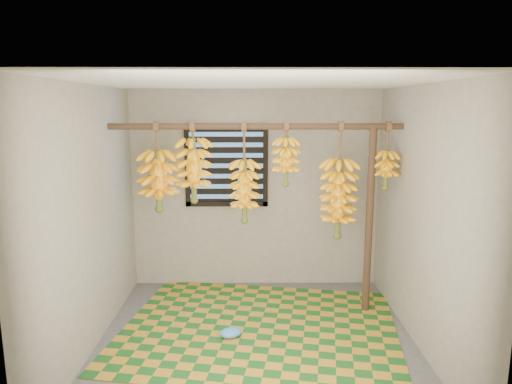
{
  "coord_description": "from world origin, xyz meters",
  "views": [
    {
      "loc": [
        -0.03,
        -3.97,
        2.19
      ],
      "look_at": [
        0.0,
        0.55,
        1.35
      ],
      "focal_mm": 32.0,
      "sensor_mm": 36.0,
      "label": 1
    }
  ],
  "objects_px": {
    "banana_bunch_b": "(194,170)",
    "banana_bunch_c": "(244,191)",
    "banana_bunch_d": "(286,161)",
    "plastic_bag": "(231,333)",
    "banana_bunch_f": "(386,170)",
    "woven_mat": "(259,328)",
    "banana_bunch_e": "(338,199)",
    "banana_bunch_a": "(158,181)",
    "support_post": "(369,222)"
  },
  "relations": [
    {
      "from": "banana_bunch_e",
      "to": "banana_bunch_b",
      "type": "bearing_deg",
      "value": 180.0
    },
    {
      "from": "support_post",
      "to": "banana_bunch_d",
      "type": "relative_size",
      "value": 3.02
    },
    {
      "from": "banana_bunch_a",
      "to": "banana_bunch_f",
      "type": "distance_m",
      "value": 2.36
    },
    {
      "from": "banana_bunch_c",
      "to": "banana_bunch_e",
      "type": "relative_size",
      "value": 0.86
    },
    {
      "from": "woven_mat",
      "to": "banana_bunch_a",
      "type": "xyz_separation_m",
      "value": [
        -1.04,
        0.42,
        1.44
      ]
    },
    {
      "from": "banana_bunch_c",
      "to": "banana_bunch_d",
      "type": "bearing_deg",
      "value": 0.0
    },
    {
      "from": "support_post",
      "to": "banana_bunch_b",
      "type": "xyz_separation_m",
      "value": [
        -1.84,
        0.0,
        0.55
      ]
    },
    {
      "from": "plastic_bag",
      "to": "banana_bunch_e",
      "type": "bearing_deg",
      "value": 28.49
    },
    {
      "from": "banana_bunch_d",
      "to": "banana_bunch_b",
      "type": "bearing_deg",
      "value": -180.0
    },
    {
      "from": "support_post",
      "to": "plastic_bag",
      "type": "height_order",
      "value": "support_post"
    },
    {
      "from": "woven_mat",
      "to": "banana_bunch_d",
      "type": "relative_size",
      "value": 4.08
    },
    {
      "from": "banana_bunch_a",
      "to": "banana_bunch_c",
      "type": "height_order",
      "value": "same"
    },
    {
      "from": "banana_bunch_d",
      "to": "banana_bunch_a",
      "type": "bearing_deg",
      "value": -180.0
    },
    {
      "from": "banana_bunch_d",
      "to": "plastic_bag",
      "type": "bearing_deg",
      "value": -132.77
    },
    {
      "from": "banana_bunch_b",
      "to": "banana_bunch_c",
      "type": "height_order",
      "value": "same"
    },
    {
      "from": "woven_mat",
      "to": "support_post",
      "type": "bearing_deg",
      "value": 19.78
    },
    {
      "from": "support_post",
      "to": "banana_bunch_b",
      "type": "height_order",
      "value": "banana_bunch_b"
    },
    {
      "from": "banana_bunch_a",
      "to": "banana_bunch_f",
      "type": "relative_size",
      "value": 1.31
    },
    {
      "from": "banana_bunch_c",
      "to": "banana_bunch_e",
      "type": "distance_m",
      "value": 0.99
    },
    {
      "from": "banana_bunch_b",
      "to": "banana_bunch_c",
      "type": "xyz_separation_m",
      "value": [
        0.52,
        0.0,
        -0.22
      ]
    },
    {
      "from": "support_post",
      "to": "banana_bunch_e",
      "type": "bearing_deg",
      "value": 180.0
    },
    {
      "from": "plastic_bag",
      "to": "banana_bunch_d",
      "type": "height_order",
      "value": "banana_bunch_d"
    },
    {
      "from": "support_post",
      "to": "woven_mat",
      "type": "xyz_separation_m",
      "value": [
        -1.17,
        -0.42,
        -0.99
      ]
    },
    {
      "from": "banana_bunch_e",
      "to": "plastic_bag",
      "type": "bearing_deg",
      "value": -151.51
    },
    {
      "from": "woven_mat",
      "to": "plastic_bag",
      "type": "distance_m",
      "value": 0.34
    },
    {
      "from": "support_post",
      "to": "banana_bunch_f",
      "type": "height_order",
      "value": "banana_bunch_f"
    },
    {
      "from": "banana_bunch_b",
      "to": "banana_bunch_f",
      "type": "relative_size",
      "value": 1.18
    },
    {
      "from": "plastic_bag",
      "to": "banana_bunch_e",
      "type": "height_order",
      "value": "banana_bunch_e"
    },
    {
      "from": "banana_bunch_d",
      "to": "banana_bunch_e",
      "type": "xyz_separation_m",
      "value": [
        0.55,
        -0.0,
        -0.4
      ]
    },
    {
      "from": "banana_bunch_e",
      "to": "banana_bunch_f",
      "type": "distance_m",
      "value": 0.57
    },
    {
      "from": "banana_bunch_d",
      "to": "banana_bunch_f",
      "type": "xyz_separation_m",
      "value": [
        1.04,
        -0.0,
        -0.09
      ]
    },
    {
      "from": "support_post",
      "to": "banana_bunch_f",
      "type": "distance_m",
      "value": 0.58
    },
    {
      "from": "banana_bunch_c",
      "to": "banana_bunch_e",
      "type": "xyz_separation_m",
      "value": [
        0.98,
        0.0,
        -0.08
      ]
    },
    {
      "from": "banana_bunch_e",
      "to": "banana_bunch_f",
      "type": "height_order",
      "value": "same"
    },
    {
      "from": "banana_bunch_c",
      "to": "banana_bunch_d",
      "type": "xyz_separation_m",
      "value": [
        0.43,
        0.0,
        0.31
      ]
    },
    {
      "from": "banana_bunch_c",
      "to": "banana_bunch_d",
      "type": "height_order",
      "value": "same"
    },
    {
      "from": "banana_bunch_a",
      "to": "banana_bunch_c",
      "type": "xyz_separation_m",
      "value": [
        0.89,
        0.0,
        -0.11
      ]
    },
    {
      "from": "woven_mat",
      "to": "banana_bunch_e",
      "type": "xyz_separation_m",
      "value": [
        0.83,
        0.42,
        1.24
      ]
    },
    {
      "from": "banana_bunch_c",
      "to": "banana_bunch_d",
      "type": "distance_m",
      "value": 0.53
    },
    {
      "from": "banana_bunch_b",
      "to": "banana_bunch_d",
      "type": "height_order",
      "value": "same"
    },
    {
      "from": "plastic_bag",
      "to": "banana_bunch_b",
      "type": "height_order",
      "value": "banana_bunch_b"
    },
    {
      "from": "banana_bunch_b",
      "to": "woven_mat",
      "type": "bearing_deg",
      "value": -31.92
    },
    {
      "from": "banana_bunch_b",
      "to": "plastic_bag",
      "type": "bearing_deg",
      "value": -56.73
    },
    {
      "from": "plastic_bag",
      "to": "banana_bunch_f",
      "type": "distance_m",
      "value": 2.27
    },
    {
      "from": "woven_mat",
      "to": "banana_bunch_d",
      "type": "distance_m",
      "value": 1.72
    },
    {
      "from": "banana_bunch_c",
      "to": "banana_bunch_a",
      "type": "bearing_deg",
      "value": 180.0
    },
    {
      "from": "support_post",
      "to": "woven_mat",
      "type": "bearing_deg",
      "value": -160.22
    },
    {
      "from": "plastic_bag",
      "to": "banana_bunch_d",
      "type": "distance_m",
      "value": 1.79
    },
    {
      "from": "plastic_bag",
      "to": "banana_bunch_e",
      "type": "relative_size",
      "value": 0.18
    },
    {
      "from": "support_post",
      "to": "banana_bunch_e",
      "type": "xyz_separation_m",
      "value": [
        -0.34,
        0.0,
        0.25
      ]
    }
  ]
}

